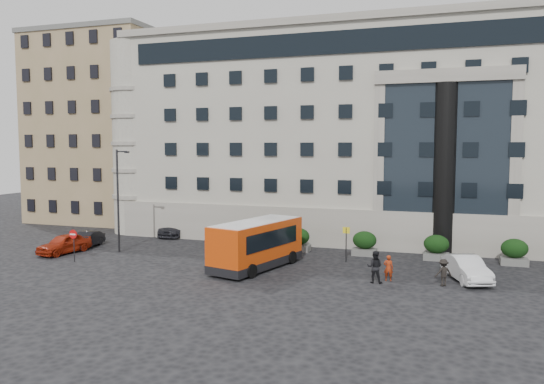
{
  "coord_description": "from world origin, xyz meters",
  "views": [
    {
      "loc": [
        12.19,
        -32.02,
        8.29
      ],
      "look_at": [
        0.37,
        3.68,
        5.0
      ],
      "focal_mm": 35.0,
      "sensor_mm": 36.0,
      "label": 1
    }
  ],
  "objects_px": {
    "bus_stop_sign": "(346,238)",
    "parked_car_a": "(64,244)",
    "hedge_e": "(514,252)",
    "parked_car_c": "(177,227)",
    "hedge_c": "(365,243)",
    "parked_car_d": "(137,221)",
    "hedge_d": "(436,247)",
    "street_lamp": "(119,196)",
    "no_entry_sign": "(73,239)",
    "pedestrian_c": "(443,272)",
    "parked_car_b": "(86,240)",
    "red_truck": "(165,212)",
    "minibus": "(257,242)",
    "hedge_a": "(237,236)",
    "pedestrian_a": "(388,268)",
    "hedge_b": "(298,239)",
    "white_taxi": "(466,268)",
    "pedestrian_b": "(375,267)"
  },
  "relations": [
    {
      "from": "hedge_d",
      "to": "bus_stop_sign",
      "type": "bearing_deg",
      "value": -155.34
    },
    {
      "from": "bus_stop_sign",
      "to": "pedestrian_b",
      "type": "height_order",
      "value": "bus_stop_sign"
    },
    {
      "from": "parked_car_b",
      "to": "bus_stop_sign",
      "type": "bearing_deg",
      "value": -4.17
    },
    {
      "from": "red_truck",
      "to": "pedestrian_b",
      "type": "bearing_deg",
      "value": -32.63
    },
    {
      "from": "parked_car_c",
      "to": "pedestrian_b",
      "type": "bearing_deg",
      "value": -36.65
    },
    {
      "from": "hedge_a",
      "to": "hedge_c",
      "type": "relative_size",
      "value": 1.0
    },
    {
      "from": "street_lamp",
      "to": "pedestrian_a",
      "type": "xyz_separation_m",
      "value": [
        20.87,
        -2.41,
        -3.57
      ]
    },
    {
      "from": "hedge_b",
      "to": "white_taxi",
      "type": "height_order",
      "value": "hedge_b"
    },
    {
      "from": "minibus",
      "to": "parked_car_c",
      "type": "relative_size",
      "value": 1.52
    },
    {
      "from": "pedestrian_b",
      "to": "street_lamp",
      "type": "bearing_deg",
      "value": -10.76
    },
    {
      "from": "hedge_a",
      "to": "bus_stop_sign",
      "type": "height_order",
      "value": "bus_stop_sign"
    },
    {
      "from": "bus_stop_sign",
      "to": "parked_car_a",
      "type": "height_order",
      "value": "bus_stop_sign"
    },
    {
      "from": "hedge_b",
      "to": "parked_car_b",
      "type": "distance_m",
      "value": 17.34
    },
    {
      "from": "hedge_e",
      "to": "parked_car_b",
      "type": "height_order",
      "value": "hedge_e"
    },
    {
      "from": "hedge_d",
      "to": "parked_car_a",
      "type": "height_order",
      "value": "hedge_d"
    },
    {
      "from": "hedge_d",
      "to": "hedge_e",
      "type": "height_order",
      "value": "same"
    },
    {
      "from": "hedge_d",
      "to": "parked_car_d",
      "type": "height_order",
      "value": "hedge_d"
    },
    {
      "from": "hedge_e",
      "to": "no_entry_sign",
      "type": "xyz_separation_m",
      "value": [
        -29.8,
        -8.84,
        0.72
      ]
    },
    {
      "from": "red_truck",
      "to": "parked_car_d",
      "type": "distance_m",
      "value": 2.93
    },
    {
      "from": "pedestrian_a",
      "to": "pedestrian_b",
      "type": "bearing_deg",
      "value": 43.35
    },
    {
      "from": "street_lamp",
      "to": "pedestrian_c",
      "type": "distance_m",
      "value": 24.49
    },
    {
      "from": "bus_stop_sign",
      "to": "parked_car_d",
      "type": "distance_m",
      "value": 24.01
    },
    {
      "from": "street_lamp",
      "to": "parked_car_c",
      "type": "relative_size",
      "value": 1.5
    },
    {
      "from": "bus_stop_sign",
      "to": "pedestrian_b",
      "type": "relative_size",
      "value": 1.29
    },
    {
      "from": "hedge_d",
      "to": "pedestrian_c",
      "type": "relative_size",
      "value": 1.13
    },
    {
      "from": "hedge_c",
      "to": "bus_stop_sign",
      "type": "relative_size",
      "value": 0.73
    },
    {
      "from": "hedge_c",
      "to": "parked_car_a",
      "type": "bearing_deg",
      "value": -163.56
    },
    {
      "from": "red_truck",
      "to": "minibus",
      "type": "bearing_deg",
      "value": -42.04
    },
    {
      "from": "hedge_a",
      "to": "white_taxi",
      "type": "distance_m",
      "value": 18.38
    },
    {
      "from": "street_lamp",
      "to": "parked_car_d",
      "type": "xyz_separation_m",
      "value": [
        -5.06,
        10.33,
        -3.58
      ]
    },
    {
      "from": "hedge_b",
      "to": "parked_car_a",
      "type": "relative_size",
      "value": 0.42
    },
    {
      "from": "parked_car_c",
      "to": "parked_car_a",
      "type": "bearing_deg",
      "value": -118.49
    },
    {
      "from": "hedge_b",
      "to": "red_truck",
      "type": "distance_m",
      "value": 17.61
    },
    {
      "from": "hedge_d",
      "to": "parked_car_b",
      "type": "distance_m",
      "value": 27.56
    },
    {
      "from": "minibus",
      "to": "hedge_d",
      "type": "bearing_deg",
      "value": 44.6
    },
    {
      "from": "hedge_d",
      "to": "pedestrian_a",
      "type": "relative_size",
      "value": 1.15
    },
    {
      "from": "white_taxi",
      "to": "pedestrian_b",
      "type": "height_order",
      "value": "pedestrian_b"
    },
    {
      "from": "pedestrian_b",
      "to": "hedge_e",
      "type": "bearing_deg",
      "value": -139.12
    },
    {
      "from": "minibus",
      "to": "white_taxi",
      "type": "bearing_deg",
      "value": 18.83
    },
    {
      "from": "hedge_e",
      "to": "parked_car_b",
      "type": "bearing_deg",
      "value": -172.95
    },
    {
      "from": "red_truck",
      "to": "parked_car_c",
      "type": "xyz_separation_m",
      "value": [
        3.3,
        -3.6,
        -0.77
      ]
    },
    {
      "from": "parked_car_d",
      "to": "minibus",
      "type": "bearing_deg",
      "value": -44.0
    },
    {
      "from": "hedge_e",
      "to": "parked_car_c",
      "type": "distance_m",
      "value": 28.54
    },
    {
      "from": "hedge_c",
      "to": "minibus",
      "type": "bearing_deg",
      "value": -133.99
    },
    {
      "from": "parked_car_b",
      "to": "pedestrian_c",
      "type": "relative_size",
      "value": 2.38
    },
    {
      "from": "bus_stop_sign",
      "to": "parked_car_b",
      "type": "distance_m",
      "value": 21.23
    },
    {
      "from": "parked_car_c",
      "to": "parked_car_d",
      "type": "height_order",
      "value": "parked_car_d"
    },
    {
      "from": "hedge_d",
      "to": "parked_car_b",
      "type": "xyz_separation_m",
      "value": [
        -27.27,
        -4.01,
        -0.29
      ]
    },
    {
      "from": "hedge_a",
      "to": "hedge_e",
      "type": "distance_m",
      "value": 20.8
    },
    {
      "from": "no_entry_sign",
      "to": "parked_car_b",
      "type": "xyz_separation_m",
      "value": [
        -2.67,
        4.82,
        -1.01
      ]
    }
  ]
}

